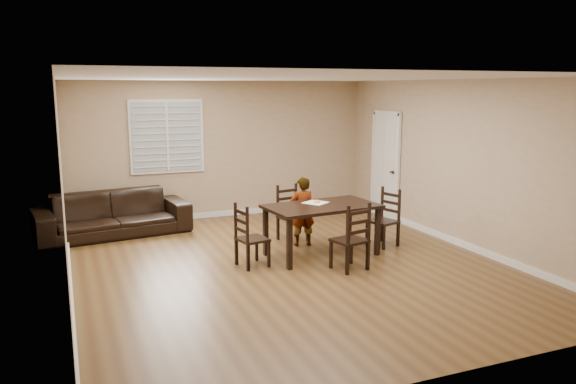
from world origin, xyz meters
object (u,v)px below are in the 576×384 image
at_px(chair_far, 355,241).
at_px(dining_table, 322,210).
at_px(chair_near, 289,215).
at_px(donut, 317,201).
at_px(sofa, 113,214).
at_px(chair_right, 387,219).
at_px(child, 302,212).
at_px(chair_left, 246,239).

bearing_deg(chair_far, dining_table, -96.55).
relative_size(chair_near, donut, 8.93).
bearing_deg(donut, sofa, 141.71).
relative_size(chair_far, chair_right, 1.04).
bearing_deg(chair_far, child, -96.96).
bearing_deg(chair_right, donut, -108.78).
relative_size(chair_far, child, 0.86).
height_order(chair_near, sofa, chair_near).
distance_m(chair_far, chair_left, 1.57).
relative_size(donut, sofa, 0.04).
xyz_separation_m(chair_near, child, (0.05, -0.45, 0.14)).
height_order(chair_far, chair_right, chair_far).
height_order(chair_left, chair_right, chair_right).
bearing_deg(chair_left, chair_right, -94.02).
xyz_separation_m(chair_right, child, (-1.33, 0.47, 0.14)).
relative_size(dining_table, sofa, 0.69).
height_order(chair_right, child, child).
xyz_separation_m(chair_far, chair_right, (1.17, 1.03, -0.02)).
distance_m(chair_right, donut, 1.33).
distance_m(donut, sofa, 3.70).
distance_m(dining_table, chair_left, 1.31).
bearing_deg(chair_far, sofa, -61.33).
bearing_deg(chair_near, sofa, 142.14).
distance_m(chair_far, chair_right, 1.56).
height_order(dining_table, chair_right, chair_right).
relative_size(dining_table, chair_far, 1.81).
bearing_deg(dining_table, chair_far, -88.99).
xyz_separation_m(chair_near, chair_right, (1.38, -0.92, -0.00)).
relative_size(chair_near, chair_left, 1.02).
height_order(dining_table, donut, donut).
bearing_deg(chair_far, donut, -97.85).
distance_m(chair_left, child, 1.43).
relative_size(chair_near, chair_right, 1.00).
relative_size(chair_left, child, 0.82).
distance_m(dining_table, chair_right, 1.31).
xyz_separation_m(chair_left, chair_right, (2.54, 0.27, 0.01)).
bearing_deg(chair_right, dining_table, -100.15).
relative_size(dining_table, chair_right, 1.88).
distance_m(chair_near, chair_left, 1.67).
distance_m(chair_left, donut, 1.37).
bearing_deg(dining_table, chair_right, 0.99).
relative_size(chair_near, chair_far, 0.96).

